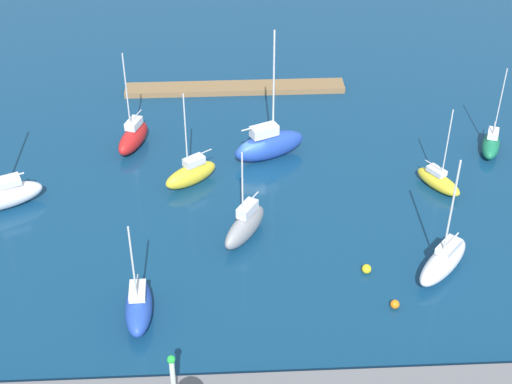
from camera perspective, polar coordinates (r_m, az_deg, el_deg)
water at (r=76.73m, az=-0.23°, el=1.88°), size 160.00×160.00×0.00m
pier_dock at (r=90.42m, az=-1.58°, el=7.79°), size 25.72×2.73×0.66m
harbor_beacon at (r=52.69m, az=-6.28°, el=-13.29°), size 0.56×0.56×3.73m
sailboat_white_lone_north at (r=65.48m, az=13.86°, el=-5.02°), size 6.22×6.60×11.39m
sailboat_blue_inner_mooring at (r=60.42m, az=-8.79°, el=-8.47°), size 2.29×6.14×9.29m
sailboat_yellow_far_north at (r=75.29m, az=13.49°, el=0.82°), size 4.27×5.27×8.85m
sailboat_red_west_end at (r=80.16m, az=-9.19°, el=4.09°), size 3.82×6.11×10.91m
sailboat_gray_mid_basin at (r=66.92m, az=-0.84°, el=-2.53°), size 4.75×6.16×9.20m
sailboat_green_center_basin at (r=82.20m, az=17.19°, el=3.46°), size 3.42×5.32×9.70m
sailboat_white_lone_south at (r=74.40m, az=-18.52°, el=-0.26°), size 7.96×5.27×13.02m
sailboat_blue_by_breakwater at (r=77.30m, az=0.99°, el=3.59°), size 7.91×5.12×13.94m
sailboat_yellow_near_pier at (r=73.95m, az=-4.89°, el=1.38°), size 5.65×4.73×10.05m
mooring_buoy_yellow at (r=64.66m, az=8.27°, el=-5.72°), size 0.80×0.80×0.80m
mooring_buoy_orange at (r=61.96m, az=10.36°, el=-8.27°), size 0.74×0.74×0.74m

